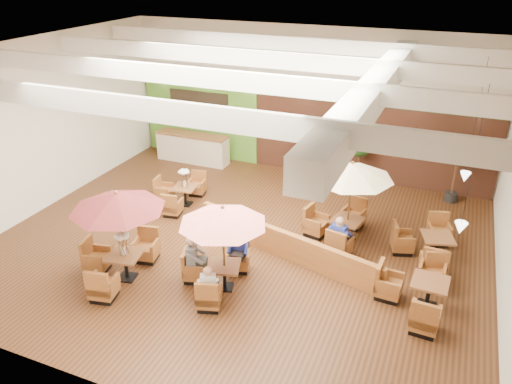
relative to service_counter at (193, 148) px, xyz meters
The scene contains 17 objects.
room 6.78m from the service_counter, 39.88° to the right, with size 14.04×14.00×5.52m.
service_counter is the anchor object (origin of this frame).
booth_divider 7.95m from the service_counter, 42.27° to the right, with size 5.99×0.18×0.83m, color brown.
table_0 8.30m from the service_counter, 73.65° to the right, with size 2.48×2.60×2.56m.
table_1 8.83m from the service_counter, 56.08° to the right, with size 2.32×2.44×2.38m.
table_2 8.26m from the service_counter, 27.88° to the right, with size 2.49×2.61×2.58m.
table_3 3.83m from the service_counter, 67.66° to the right, with size 1.58×2.30×1.44m.
table_4 11.30m from the service_counter, 32.50° to the right, with size 1.70×2.53×0.94m.
table_5 10.26m from the service_counter, 21.72° to the right, with size 1.80×2.58×0.91m.
topiary_0 4.73m from the service_counter, ahead, with size 1.01×1.01×2.34m.
topiary_1 6.80m from the service_counter, ahead, with size 0.88×0.88×2.06m.
topiary_2 10.08m from the service_counter, ahead, with size 1.03×1.03×2.38m.
diner_0 9.51m from the service_counter, 58.72° to the right, with size 0.42×0.40×0.75m.
diner_1 8.08m from the service_counter, 52.33° to the right, with size 0.42×0.37×0.78m.
diner_2 8.33m from the service_counter, 60.73° to the right, with size 0.44×0.47×0.85m.
diner_3 8.70m from the service_counter, 33.18° to the right, with size 0.45×0.39×0.85m.
diner_4 8.70m from the service_counter, 33.18° to the right, with size 0.37×0.31×0.72m.
Camera 1 is at (5.29, -11.54, 7.78)m, focal length 35.00 mm.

